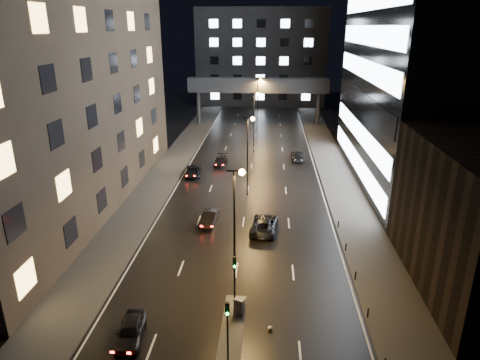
{
  "coord_description": "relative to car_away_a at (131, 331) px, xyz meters",
  "views": [
    {
      "loc": [
        2.6,
        -22.88,
        20.45
      ],
      "look_at": [
        -0.56,
        22.54,
        4.0
      ],
      "focal_mm": 32.0,
      "sensor_mm": 36.0,
      "label": 1
    }
  ],
  "objects": [
    {
      "name": "median_island",
      "position": [
        6.87,
        1.38,
        -0.64
      ],
      "size": [
        1.6,
        8.0,
        0.15
      ],
      "primitive_type": "cube",
      "color": "#383533",
      "rests_on": "ground"
    },
    {
      "name": "car_away_d",
      "position": [
        1.82,
        39.56,
        -0.05
      ],
      "size": [
        1.97,
        4.66,
        1.34
      ],
      "primitive_type": "imported",
      "rotation": [
        0.0,
        0.0,
        -0.02
      ],
      "color": "black",
      "rests_on": "ground"
    },
    {
      "name": "bollard_row",
      "position": [
        16.77,
        5.88,
        -0.27
      ],
      "size": [
        0.12,
        25.12,
        0.9
      ],
      "color": "black",
      "rests_on": "ground"
    },
    {
      "name": "streetlight_mid_b",
      "position": [
        6.73,
        47.38,
        5.78
      ],
      "size": [
        1.45,
        0.5,
        10.15
      ],
      "color": "black",
      "rests_on": "ground"
    },
    {
      "name": "building_far",
      "position": [
        6.57,
        97.38,
        11.78
      ],
      "size": [
        34.0,
        14.0,
        25.0
      ],
      "primitive_type": "cube",
      "color": "#333335",
      "rests_on": "ground"
    },
    {
      "name": "car_toward_a",
      "position": [
        8.9,
        17.32,
        0.05
      ],
      "size": [
        3.11,
        5.77,
        1.54
      ],
      "primitive_type": "imported",
      "rotation": [
        0.0,
        0.0,
        3.04
      ],
      "color": "black",
      "rests_on": "ground"
    },
    {
      "name": "car_away_c",
      "position": [
        -1.64,
        34.29,
        -0.05
      ],
      "size": [
        2.64,
        4.96,
        1.33
      ],
      "primitive_type": "imported",
      "rotation": [
        0.0,
        0.0,
        0.09
      ],
      "color": "black",
      "rests_on": "ground"
    },
    {
      "name": "traffic_signal_near",
      "position": [
        6.87,
        3.87,
        2.38
      ],
      "size": [
        0.28,
        0.34,
        4.4
      ],
      "color": "black",
      "rests_on": "median_island"
    },
    {
      "name": "building_left",
      "position": [
        -15.93,
        23.38,
        19.28
      ],
      "size": [
        15.0,
        48.0,
        40.0
      ],
      "primitive_type": "cube",
      "color": "#2D2319",
      "rests_on": "ground"
    },
    {
      "name": "sidewalk_right",
      "position": [
        19.07,
        34.38,
        -0.64
      ],
      "size": [
        5.0,
        110.0,
        0.15
      ],
      "primitive_type": "cube",
      "color": "#383533",
      "rests_on": "ground"
    },
    {
      "name": "skybridge",
      "position": [
        6.57,
        69.38,
        7.62
      ],
      "size": [
        30.0,
        3.0,
        10.0
      ],
      "color": "#333335",
      "rests_on": "ground"
    },
    {
      "name": "car_toward_b",
      "position": [
        13.9,
        43.19,
        0.01
      ],
      "size": [
        2.06,
        5.02,
        1.45
      ],
      "primitive_type": "imported",
      "rotation": [
        0.0,
        0.0,
        3.14
      ],
      "color": "black",
      "rests_on": "ground"
    },
    {
      "name": "car_away_b",
      "position": [
        2.89,
        18.6,
        -0.02
      ],
      "size": [
        1.82,
        4.33,
        1.39
      ],
      "primitive_type": "imported",
      "rotation": [
        0.0,
        0.0,
        -0.08
      ],
      "color": "black",
      "rests_on": "ground"
    },
    {
      "name": "building_right_glass",
      "position": [
        31.57,
        35.38,
        21.78
      ],
      "size": [
        20.0,
        36.0,
        45.0
      ],
      "primitive_type": "cube",
      "color": "black",
      "rests_on": "ground"
    },
    {
      "name": "utility_cabinet",
      "position": [
        7.27,
        3.05,
        0.12
      ],
      "size": [
        0.85,
        0.75,
        1.37
      ],
      "primitive_type": "cube",
      "rotation": [
        0.0,
        0.0,
        -0.34
      ],
      "color": "#474749",
      "rests_on": "median_island"
    },
    {
      "name": "ground",
      "position": [
        6.57,
        39.38,
        -0.72
      ],
      "size": [
        160.0,
        160.0,
        0.0
      ],
      "primitive_type": "plane",
      "color": "black",
      "rests_on": "ground"
    },
    {
      "name": "streetlight_near",
      "position": [
        6.73,
        7.38,
        5.78
      ],
      "size": [
        1.45,
        0.5,
        10.15
      ],
      "color": "black",
      "rests_on": "ground"
    },
    {
      "name": "streetlight_mid_a",
      "position": [
        6.73,
        27.38,
        5.78
      ],
      "size": [
        1.45,
        0.5,
        10.15
      ],
      "color": "black",
      "rests_on": "ground"
    },
    {
      "name": "sidewalk_left",
      "position": [
        -5.93,
        34.38,
        -0.64
      ],
      "size": [
        5.0,
        110.0,
        0.15
      ],
      "primitive_type": "cube",
      "color": "#383533",
      "rests_on": "ground"
    },
    {
      "name": "traffic_signal_far",
      "position": [
        6.87,
        -1.63,
        2.38
      ],
      "size": [
        0.28,
        0.34,
        4.4
      ],
      "color": "black",
      "rests_on": "median_island"
    },
    {
      "name": "streetlight_far",
      "position": [
        6.73,
        67.38,
        5.78
      ],
      "size": [
        1.45,
        0.5,
        10.15
      ],
      "color": "black",
      "rests_on": "ground"
    },
    {
      "name": "car_away_a",
      "position": [
        0.0,
        0.0,
        0.0
      ],
      "size": [
        2.15,
        4.37,
        1.43
      ],
      "primitive_type": "imported",
      "rotation": [
        0.0,
        0.0,
        0.11
      ],
      "color": "black",
      "rests_on": "ground"
    },
    {
      "name": "cone_a",
      "position": [
        9.57,
        1.54,
        -0.48
      ],
      "size": [
        0.41,
        0.41,
        0.47
      ],
      "primitive_type": "cone",
      "rotation": [
        0.0,
        0.0,
        -0.15
      ],
      "color": "orange",
      "rests_on": "ground"
    }
  ]
}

